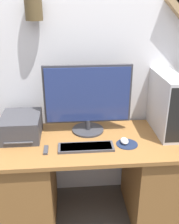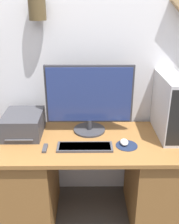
% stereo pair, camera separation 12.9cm
% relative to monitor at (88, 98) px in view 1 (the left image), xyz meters
% --- Properties ---
extents(wall_back, '(6.40, 0.18, 2.70)m').
position_rel_monitor_xyz_m(wall_back, '(0.03, 0.22, 0.33)').
color(wall_back, silver).
rests_on(wall_back, ground_plane).
extents(desk, '(1.47, 0.65, 0.74)m').
position_rel_monitor_xyz_m(desk, '(0.02, -0.16, -0.64)').
color(desk, brown).
rests_on(desk, ground_plane).
extents(monitor, '(0.68, 0.26, 0.54)m').
position_rel_monitor_xyz_m(monitor, '(0.00, 0.00, 0.00)').
color(monitor, '#333338').
rests_on(monitor, desk).
extents(keyboard, '(0.40, 0.13, 0.02)m').
position_rel_monitor_xyz_m(keyboard, '(-0.03, -0.27, -0.28)').
color(keyboard, '#3D3D42').
rests_on(keyboard, desk).
extents(mousepad, '(0.16, 0.16, 0.00)m').
position_rel_monitor_xyz_m(mousepad, '(0.27, -0.25, -0.29)').
color(mousepad, '#19233D').
rests_on(mousepad, desk).
extents(mouse, '(0.06, 0.09, 0.04)m').
position_rel_monitor_xyz_m(mouse, '(0.26, -0.23, -0.27)').
color(mouse, silver).
rests_on(mouse, mousepad).
extents(computer_tower, '(0.16, 0.48, 0.47)m').
position_rel_monitor_xyz_m(computer_tower, '(0.62, -0.05, -0.05)').
color(computer_tower, '#B2B2B7').
rests_on(computer_tower, desk).
extents(printer, '(0.30, 0.35, 0.17)m').
position_rel_monitor_xyz_m(printer, '(-0.52, -0.05, -0.20)').
color(printer, '#38383D').
rests_on(printer, desk).
extents(remote_control, '(0.03, 0.11, 0.02)m').
position_rel_monitor_xyz_m(remote_control, '(-0.32, -0.29, -0.28)').
color(remote_control, '#38383D').
rests_on(remote_control, desk).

